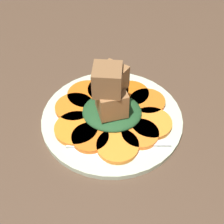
{
  "coord_description": "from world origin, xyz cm",
  "views": [
    {
      "loc": [
        4.51,
        -38.38,
        44.12
      ],
      "look_at": [
        0.0,
        0.0,
        4.1
      ],
      "focal_mm": 50.0,
      "sensor_mm": 36.0,
      "label": 1
    }
  ],
  "objects": [
    {
      "name": "table_slab",
      "position": [
        0.0,
        0.0,
        1.0
      ],
      "size": [
        120.0,
        120.0,
        2.0
      ],
      "primitive_type": "cube",
      "color": "#4C3828",
      "rests_on": "ground"
    },
    {
      "name": "plate",
      "position": [
        0.0,
        0.0,
        2.52
      ],
      "size": [
        25.46,
        25.46,
        1.05
      ],
      "color": "beige",
      "rests_on": "table_slab"
    },
    {
      "name": "carrot_slice_0",
      "position": [
        5.28,
        -3.98,
        3.5
      ],
      "size": [
        6.43,
        6.43,
        0.81
      ],
      "primitive_type": "cylinder",
      "color": "orange",
      "rests_on": "plate"
    },
    {
      "name": "carrot_slice_1",
      "position": [
        7.07,
        -1.31,
        3.5
      ],
      "size": [
        7.28,
        7.28,
        0.81
      ],
      "primitive_type": "cylinder",
      "color": "orange",
      "rests_on": "plate"
    },
    {
      "name": "carrot_slice_2",
      "position": [
        6.2,
        3.99,
        3.5
      ],
      "size": [
        6.69,
        6.69,
        0.81
      ],
      "primitive_type": "cylinder",
      "color": "orange",
      "rests_on": "plate"
    },
    {
      "name": "carrot_slice_3",
      "position": [
        2.92,
        5.77,
        3.5
      ],
      "size": [
        7.01,
        7.01,
        0.81
      ],
      "primitive_type": "cylinder",
      "color": "#D35E12",
      "rests_on": "plate"
    },
    {
      "name": "carrot_slice_4",
      "position": [
        -1.51,
        6.38,
        3.5
      ],
      "size": [
        7.96,
        7.96,
        0.81
      ],
      "primitive_type": "cylinder",
      "color": "orange",
      "rests_on": "plate"
    },
    {
      "name": "carrot_slice_5",
      "position": [
        -5.28,
        4.6,
        3.5
      ],
      "size": [
        7.67,
        7.67,
        0.81
      ],
      "primitive_type": "cylinder",
      "color": "orange",
      "rests_on": "plate"
    },
    {
      "name": "carrot_slice_6",
      "position": [
        -7.03,
        0.92,
        3.5
      ],
      "size": [
        7.19,
        7.19,
        0.81
      ],
      "primitive_type": "cylinder",
      "color": "orange",
      "rests_on": "plate"
    },
    {
      "name": "carrot_slice_7",
      "position": [
        -5.73,
        -4.04,
        3.5
      ],
      "size": [
        7.61,
        7.61,
        0.81
      ],
      "primitive_type": "cylinder",
      "color": "orange",
      "rests_on": "plate"
    },
    {
      "name": "carrot_slice_8",
      "position": [
        -3.02,
        -5.79,
        3.5
      ],
      "size": [
        6.33,
        6.33,
        0.81
      ],
      "primitive_type": "cylinder",
      "color": "orange",
      "rests_on": "plate"
    },
    {
      "name": "carrot_slice_9",
      "position": [
        1.75,
        -6.97,
        3.5
      ],
      "size": [
        7.04,
        7.04,
        0.81
      ],
      "primitive_type": "cylinder",
      "color": "orange",
      "rests_on": "plate"
    },
    {
      "name": "center_pile",
      "position": [
        -0.07,
        -0.25,
        7.47
      ],
      "size": [
        10.66,
        9.59,
        11.28
      ],
      "color": "#1E4723",
      "rests_on": "plate"
    },
    {
      "name": "fork",
      "position": [
        1.39,
        -6.2,
        3.3
      ],
      "size": [
        17.44,
        3.36,
        0.4
      ],
      "rotation": [
        0.0,
        0.0,
        0.1
      ],
      "color": "silver",
      "rests_on": "plate"
    }
  ]
}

